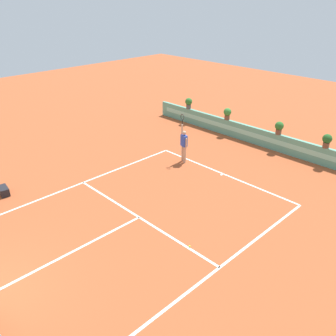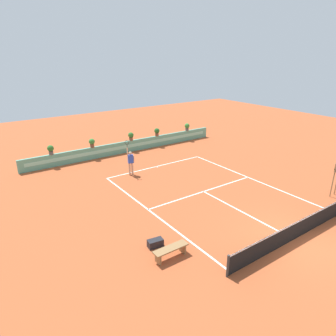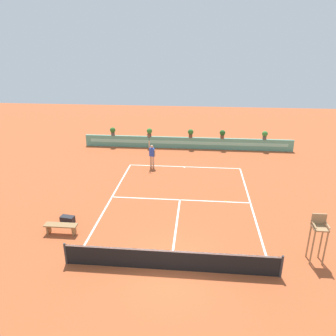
{
  "view_description": "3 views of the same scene",
  "coord_description": "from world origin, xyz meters",
  "px_view_note": "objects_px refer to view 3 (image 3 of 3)",
  "views": [
    {
      "loc": [
        9.5,
        -1.27,
        8.21
      ],
      "look_at": [
        -0.95,
        8.97,
        1.0
      ],
      "focal_mm": 38.55,
      "sensor_mm": 36.0,
      "label": 1
    },
    {
      "loc": [
        -11.81,
        -6.53,
        8.21
      ],
      "look_at": [
        -0.95,
        8.97,
        1.0
      ],
      "focal_mm": 32.46,
      "sensor_mm": 36.0,
      "label": 2
    },
    {
      "loc": [
        0.96,
        -11.05,
        8.84
      ],
      "look_at": [
        -0.95,
        8.97,
        1.0
      ],
      "focal_mm": 35.17,
      "sensor_mm": 36.0,
      "label": 3
    }
  ],
  "objects_px": {
    "tennis_player": "(152,154)",
    "tennis_ball_near_baseline": "(226,201)",
    "potted_plant_far_right": "(265,135)",
    "gear_bag": "(68,219)",
    "umpire_chair": "(318,233)",
    "potted_plant_left": "(149,132)",
    "potted_plant_far_left": "(113,131)",
    "potted_plant_centre": "(191,133)",
    "bench_courtside": "(61,227)",
    "potted_plant_right": "(222,134)"
  },
  "relations": [
    {
      "from": "potted_plant_far_left",
      "to": "tennis_ball_near_baseline",
      "type": "bearing_deg",
      "value": -47.05
    },
    {
      "from": "bench_courtside",
      "to": "tennis_player",
      "type": "bearing_deg",
      "value": 71.31
    },
    {
      "from": "tennis_player",
      "to": "potted_plant_left",
      "type": "height_order",
      "value": "tennis_player"
    },
    {
      "from": "tennis_ball_near_baseline",
      "to": "potted_plant_far_right",
      "type": "relative_size",
      "value": 0.09
    },
    {
      "from": "tennis_ball_near_baseline",
      "to": "potted_plant_centre",
      "type": "bearing_deg",
      "value": 103.64
    },
    {
      "from": "potted_plant_right",
      "to": "potted_plant_far_left",
      "type": "height_order",
      "value": "same"
    },
    {
      "from": "umpire_chair",
      "to": "potted_plant_far_right",
      "type": "bearing_deg",
      "value": 88.29
    },
    {
      "from": "potted_plant_right",
      "to": "potted_plant_far_left",
      "type": "xyz_separation_m",
      "value": [
        -9.53,
        0.0,
        0.0
      ]
    },
    {
      "from": "potted_plant_far_right",
      "to": "potted_plant_left",
      "type": "xyz_separation_m",
      "value": [
        -9.82,
        0.0,
        0.0
      ]
    },
    {
      "from": "umpire_chair",
      "to": "bench_courtside",
      "type": "distance_m",
      "value": 11.7
    },
    {
      "from": "tennis_ball_near_baseline",
      "to": "umpire_chair",
      "type": "bearing_deg",
      "value": -56.98
    },
    {
      "from": "umpire_chair",
      "to": "tennis_ball_near_baseline",
      "type": "relative_size",
      "value": 31.47
    },
    {
      "from": "umpire_chair",
      "to": "tennis_player",
      "type": "relative_size",
      "value": 0.83
    },
    {
      "from": "bench_courtside",
      "to": "tennis_player",
      "type": "relative_size",
      "value": 0.62
    },
    {
      "from": "tennis_player",
      "to": "tennis_ball_near_baseline",
      "type": "bearing_deg",
      "value": -44.86
    },
    {
      "from": "bench_courtside",
      "to": "tennis_ball_near_baseline",
      "type": "bearing_deg",
      "value": 27.31
    },
    {
      "from": "gear_bag",
      "to": "potted_plant_far_left",
      "type": "distance_m",
      "value": 13.21
    },
    {
      "from": "gear_bag",
      "to": "potted_plant_far_right",
      "type": "height_order",
      "value": "potted_plant_far_right"
    },
    {
      "from": "umpire_chair",
      "to": "tennis_ball_near_baseline",
      "type": "bearing_deg",
      "value": 123.02
    },
    {
      "from": "tennis_ball_near_baseline",
      "to": "potted_plant_far_left",
      "type": "relative_size",
      "value": 0.09
    },
    {
      "from": "gear_bag",
      "to": "potted_plant_left",
      "type": "bearing_deg",
      "value": 79.82
    },
    {
      "from": "potted_plant_far_left",
      "to": "potted_plant_centre",
      "type": "distance_m",
      "value": 6.83
    },
    {
      "from": "umpire_chair",
      "to": "gear_bag",
      "type": "distance_m",
      "value": 11.95
    },
    {
      "from": "gear_bag",
      "to": "tennis_player",
      "type": "distance_m",
      "value": 8.92
    },
    {
      "from": "tennis_player",
      "to": "potted_plant_far_right",
      "type": "xyz_separation_m",
      "value": [
        8.92,
        4.86,
        0.36
      ]
    },
    {
      "from": "umpire_chair",
      "to": "tennis_ball_near_baseline",
      "type": "height_order",
      "value": "umpire_chair"
    },
    {
      "from": "gear_bag",
      "to": "potted_plant_right",
      "type": "distance_m",
      "value": 15.76
    },
    {
      "from": "gear_bag",
      "to": "potted_plant_far_left",
      "type": "relative_size",
      "value": 0.97
    },
    {
      "from": "umpire_chair",
      "to": "bench_courtside",
      "type": "bearing_deg",
      "value": 175.31
    },
    {
      "from": "potted_plant_right",
      "to": "potted_plant_far_left",
      "type": "bearing_deg",
      "value": 180.0
    },
    {
      "from": "tennis_player",
      "to": "tennis_ball_near_baseline",
      "type": "distance_m",
      "value": 7.25
    },
    {
      "from": "potted_plant_far_left",
      "to": "potted_plant_centre",
      "type": "height_order",
      "value": "same"
    },
    {
      "from": "umpire_chair",
      "to": "potted_plant_far_left",
      "type": "distance_m",
      "value": 19.7
    },
    {
      "from": "potted_plant_left",
      "to": "potted_plant_far_left",
      "type": "bearing_deg",
      "value": 180.0
    },
    {
      "from": "umpire_chair",
      "to": "gear_bag",
      "type": "height_order",
      "value": "umpire_chair"
    },
    {
      "from": "potted_plant_far_right",
      "to": "potted_plant_far_left",
      "type": "height_order",
      "value": "same"
    },
    {
      "from": "potted_plant_right",
      "to": "potted_plant_far_left",
      "type": "relative_size",
      "value": 1.0
    },
    {
      "from": "gear_bag",
      "to": "potted_plant_right",
      "type": "xyz_separation_m",
      "value": [
        8.63,
        13.12,
        1.23
      ]
    },
    {
      "from": "potted_plant_centre",
      "to": "potted_plant_left",
      "type": "distance_m",
      "value": 3.57
    },
    {
      "from": "tennis_ball_near_baseline",
      "to": "potted_plant_left",
      "type": "xyz_separation_m",
      "value": [
        -5.98,
        9.92,
        1.38
      ]
    },
    {
      "from": "gear_bag",
      "to": "tennis_player",
      "type": "height_order",
      "value": "tennis_player"
    },
    {
      "from": "gear_bag",
      "to": "potted_plant_centre",
      "type": "height_order",
      "value": "potted_plant_centre"
    },
    {
      "from": "potted_plant_far_left",
      "to": "gear_bag",
      "type": "bearing_deg",
      "value": -86.09
    },
    {
      "from": "umpire_chair",
      "to": "potted_plant_left",
      "type": "xyz_separation_m",
      "value": [
        -9.36,
        15.13,
        0.07
      ]
    },
    {
      "from": "gear_bag",
      "to": "potted_plant_left",
      "type": "relative_size",
      "value": 0.97
    },
    {
      "from": "gear_bag",
      "to": "potted_plant_far_right",
      "type": "xyz_separation_m",
      "value": [
        12.17,
        13.12,
        1.23
      ]
    },
    {
      "from": "bench_courtside",
      "to": "tennis_ball_near_baseline",
      "type": "xyz_separation_m",
      "value": [
        8.24,
        4.25,
        -0.34
      ]
    },
    {
      "from": "potted_plant_far_right",
      "to": "gear_bag",
      "type": "bearing_deg",
      "value": -132.85
    },
    {
      "from": "tennis_ball_near_baseline",
      "to": "potted_plant_centre",
      "type": "distance_m",
      "value": 10.3
    },
    {
      "from": "tennis_ball_near_baseline",
      "to": "potted_plant_left",
      "type": "height_order",
      "value": "potted_plant_left"
    }
  ]
}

